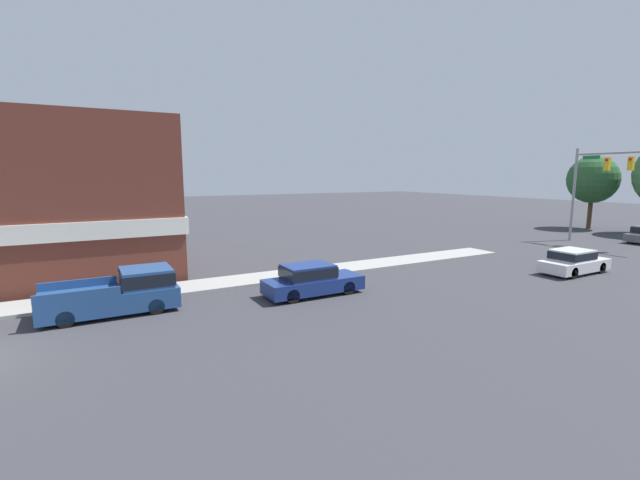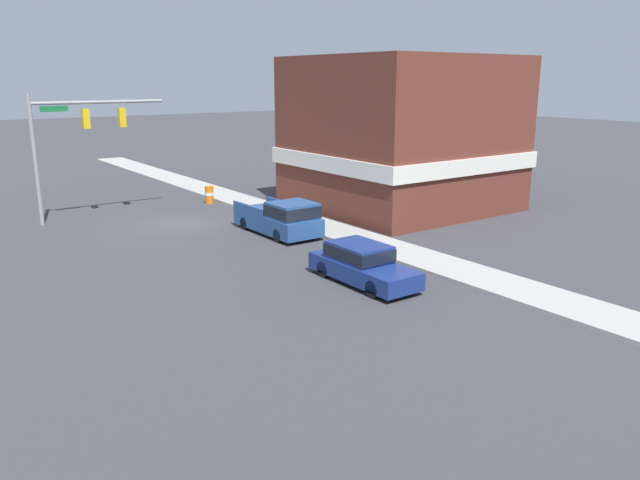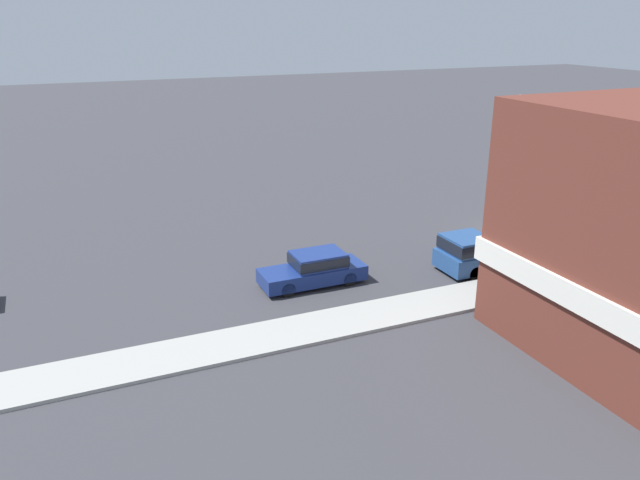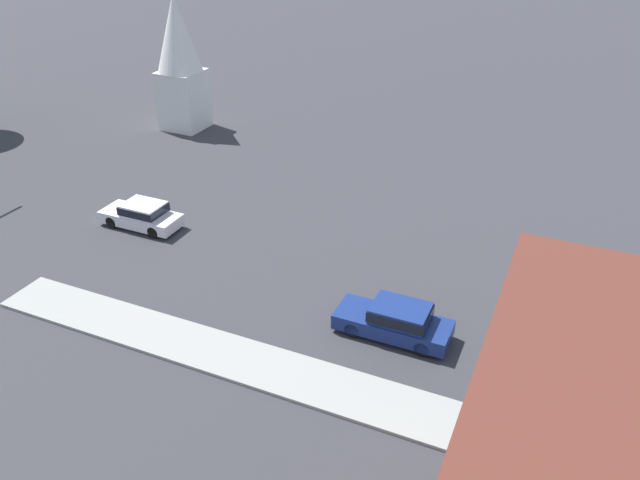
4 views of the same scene
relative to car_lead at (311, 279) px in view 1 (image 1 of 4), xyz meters
The scene contains 6 objects.
far_signal_assembly 28.65m from the car_lead, 93.25° to the left, with size 8.20×0.49×7.97m.
car_lead is the anchor object (origin of this frame).
car_oncoming 15.96m from the car_lead, 77.55° to the left, with size 1.79×4.50×1.43m.
pickup_truck_parked 8.30m from the car_lead, 100.90° to the right, with size 2.15×5.27×1.80m.
corner_brick_building 15.45m from the car_lead, 138.27° to the right, with size 11.27×11.11×8.88m.
backdrop_tree_left_far 39.22m from the car_lead, 102.14° to the left, with size 5.00×5.00×7.75m.
Camera 1 is at (16.06, 3.95, 5.77)m, focal length 24.00 mm.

